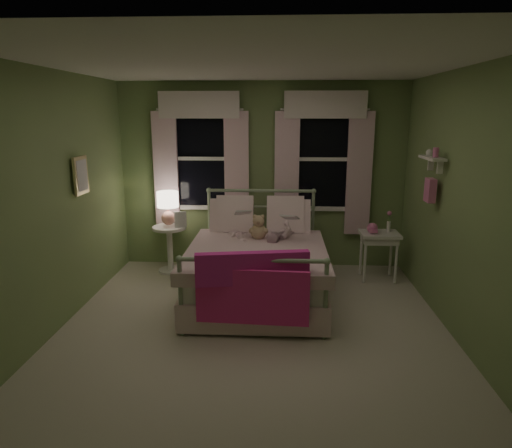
# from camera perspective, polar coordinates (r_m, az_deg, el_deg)

# --- Properties ---
(room_shell) EXTENTS (4.20, 4.20, 4.20)m
(room_shell) POSITION_cam_1_polar(r_m,az_deg,el_deg) (4.42, -0.35, 2.32)
(room_shell) COLOR beige
(room_shell) RESTS_ON ground
(bed) EXTENTS (1.58, 2.04, 1.18)m
(bed) POSITION_cam_1_polar(r_m,az_deg,el_deg) (5.45, 0.19, -5.43)
(bed) COLOR white
(bed) RESTS_ON ground
(pink_throw) EXTENTS (1.10, 0.27, 0.71)m
(pink_throw) POSITION_cam_1_polar(r_m,az_deg,el_deg) (4.41, -0.46, -7.02)
(pink_throw) COLOR #D12892
(pink_throw) RESTS_ON bed
(child_left) EXTENTS (0.29, 0.24, 0.67)m
(child_left) POSITION_cam_1_polar(r_m,az_deg,el_deg) (5.73, -2.39, 0.94)
(child_left) COLOR #F7D1DD
(child_left) RESTS_ON bed
(child_right) EXTENTS (0.46, 0.41, 0.77)m
(child_right) POSITION_cam_1_polar(r_m,az_deg,el_deg) (5.70, 3.22, 1.34)
(child_right) COLOR #F7D1DD
(child_right) RESTS_ON bed
(book_left) EXTENTS (0.22, 0.15, 0.26)m
(book_left) POSITION_cam_1_polar(r_m,az_deg,el_deg) (5.48, -2.64, 0.94)
(book_left) COLOR beige
(book_left) RESTS_ON child_left
(book_right) EXTENTS (0.22, 0.16, 0.26)m
(book_right) POSITION_cam_1_polar(r_m,az_deg,el_deg) (5.46, 3.22, 0.44)
(book_right) COLOR beige
(book_right) RESTS_ON child_right
(teddy_bear) EXTENTS (0.24, 0.20, 0.32)m
(teddy_bear) POSITION_cam_1_polar(r_m,az_deg,el_deg) (5.59, 0.33, -0.59)
(teddy_bear) COLOR tan
(teddy_bear) RESTS_ON bed
(nightstand_left) EXTENTS (0.46, 0.46, 0.65)m
(nightstand_left) POSITION_cam_1_polar(r_m,az_deg,el_deg) (6.46, -10.74, -2.29)
(nightstand_left) COLOR white
(nightstand_left) RESTS_ON ground
(table_lamp) EXTENTS (0.29, 0.29, 0.46)m
(table_lamp) POSITION_cam_1_polar(r_m,az_deg,el_deg) (6.34, -10.95, 2.38)
(table_lamp) COLOR tan
(table_lamp) RESTS_ON nightstand_left
(book_nightstand) EXTENTS (0.22, 0.26, 0.02)m
(book_nightstand) POSITION_cam_1_polar(r_m,az_deg,el_deg) (6.30, -10.12, -0.41)
(book_nightstand) COLOR beige
(book_nightstand) RESTS_ON nightstand_left
(nightstand_right) EXTENTS (0.50, 0.40, 0.64)m
(nightstand_right) POSITION_cam_1_polar(r_m,az_deg,el_deg) (6.21, 15.16, -1.93)
(nightstand_right) COLOR white
(nightstand_right) RESTS_ON ground
(pink_toy) EXTENTS (0.14, 0.18, 0.14)m
(pink_toy) POSITION_cam_1_polar(r_m,az_deg,el_deg) (6.14, 14.35, -0.52)
(pink_toy) COLOR pink
(pink_toy) RESTS_ON nightstand_right
(bud_vase) EXTENTS (0.06, 0.06, 0.28)m
(bud_vase) POSITION_cam_1_polar(r_m,az_deg,el_deg) (6.22, 16.28, 0.31)
(bud_vase) COLOR white
(bud_vase) RESTS_ON nightstand_right
(window_left) EXTENTS (1.34, 0.13, 1.96)m
(window_left) POSITION_cam_1_polar(r_m,az_deg,el_deg) (6.47, -6.92, 8.73)
(window_left) COLOR black
(window_left) RESTS_ON room_shell
(window_right) EXTENTS (1.34, 0.13, 1.96)m
(window_right) POSITION_cam_1_polar(r_m,az_deg,el_deg) (6.40, 8.42, 8.63)
(window_right) COLOR black
(window_right) RESTS_ON room_shell
(wall_shelf) EXTENTS (0.15, 0.50, 0.60)m
(wall_shelf) POSITION_cam_1_polar(r_m,az_deg,el_deg) (5.33, 21.07, 5.81)
(wall_shelf) COLOR white
(wall_shelf) RESTS_ON room_shell
(framed_picture) EXTENTS (0.03, 0.32, 0.42)m
(framed_picture) POSITION_cam_1_polar(r_m,az_deg,el_deg) (5.43, -21.04, 5.69)
(framed_picture) COLOR beige
(framed_picture) RESTS_ON room_shell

